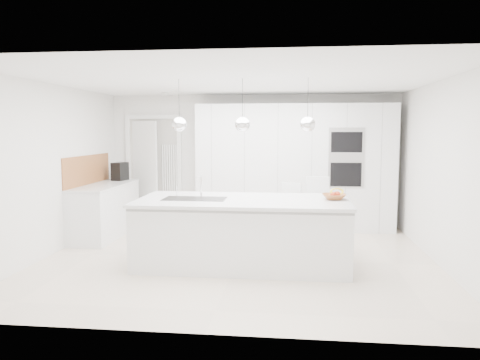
# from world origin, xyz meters

# --- Properties ---
(floor) EXTENTS (5.50, 5.50, 0.00)m
(floor) POSITION_xyz_m (0.00, 0.00, 0.00)
(floor) COLOR beige
(floor) RESTS_ON ground
(wall_back) EXTENTS (5.50, 0.00, 5.50)m
(wall_back) POSITION_xyz_m (0.00, 2.50, 1.25)
(wall_back) COLOR white
(wall_back) RESTS_ON ground
(wall_left) EXTENTS (0.00, 5.00, 5.00)m
(wall_left) POSITION_xyz_m (-2.75, 0.00, 1.25)
(wall_left) COLOR white
(wall_left) RESTS_ON ground
(ceiling) EXTENTS (5.50, 5.50, 0.00)m
(ceiling) POSITION_xyz_m (0.00, 0.00, 2.50)
(ceiling) COLOR white
(ceiling) RESTS_ON wall_back
(tall_cabinets) EXTENTS (3.60, 0.60, 2.30)m
(tall_cabinets) POSITION_xyz_m (0.80, 2.20, 1.15)
(tall_cabinets) COLOR white
(tall_cabinets) RESTS_ON floor
(oven_stack) EXTENTS (0.62, 0.04, 1.05)m
(oven_stack) POSITION_xyz_m (1.70, 1.89, 1.35)
(oven_stack) COLOR #A5A5A8
(oven_stack) RESTS_ON tall_cabinets
(doorway_frame) EXTENTS (1.11, 0.08, 2.13)m
(doorway_frame) POSITION_xyz_m (-1.95, 2.47, 1.02)
(doorway_frame) COLOR white
(doorway_frame) RESTS_ON floor
(hallway_door) EXTENTS (0.76, 0.38, 2.00)m
(hallway_door) POSITION_xyz_m (-2.20, 2.42, 1.00)
(hallway_door) COLOR white
(hallway_door) RESTS_ON floor
(radiator) EXTENTS (0.32, 0.04, 1.40)m
(radiator) POSITION_xyz_m (-1.63, 2.46, 0.85)
(radiator) COLOR white
(radiator) RESTS_ON floor
(left_base_cabinets) EXTENTS (0.60, 1.80, 0.86)m
(left_base_cabinets) POSITION_xyz_m (-2.45, 1.20, 0.43)
(left_base_cabinets) COLOR white
(left_base_cabinets) RESTS_ON floor
(left_worktop) EXTENTS (0.62, 1.82, 0.04)m
(left_worktop) POSITION_xyz_m (-2.45, 1.20, 0.88)
(left_worktop) COLOR silver
(left_worktop) RESTS_ON left_base_cabinets
(oak_backsplash) EXTENTS (0.02, 1.80, 0.50)m
(oak_backsplash) POSITION_xyz_m (-2.74, 1.20, 1.15)
(oak_backsplash) COLOR #A96534
(oak_backsplash) RESTS_ON wall_left
(island_base) EXTENTS (2.80, 1.20, 0.86)m
(island_base) POSITION_xyz_m (0.10, -0.30, 0.43)
(island_base) COLOR white
(island_base) RESTS_ON floor
(island_worktop) EXTENTS (2.84, 1.40, 0.04)m
(island_worktop) POSITION_xyz_m (0.10, -0.25, 0.88)
(island_worktop) COLOR silver
(island_worktop) RESTS_ON island_base
(island_sink) EXTENTS (0.84, 0.44, 0.18)m
(island_sink) POSITION_xyz_m (-0.55, -0.30, 0.82)
(island_sink) COLOR #3F3F42
(island_sink) RESTS_ON island_worktop
(island_tap) EXTENTS (0.02, 0.02, 0.30)m
(island_tap) POSITION_xyz_m (-0.50, -0.10, 1.05)
(island_tap) COLOR white
(island_tap) RESTS_ON island_worktop
(pendant_left) EXTENTS (0.20, 0.20, 0.20)m
(pendant_left) POSITION_xyz_m (-0.75, -0.30, 1.90)
(pendant_left) COLOR white
(pendant_left) RESTS_ON ceiling
(pendant_mid) EXTENTS (0.20, 0.20, 0.20)m
(pendant_mid) POSITION_xyz_m (0.10, -0.30, 1.90)
(pendant_mid) COLOR white
(pendant_mid) RESTS_ON ceiling
(pendant_right) EXTENTS (0.20, 0.20, 0.20)m
(pendant_right) POSITION_xyz_m (0.95, -0.30, 1.90)
(pendant_right) COLOR white
(pendant_right) RESTS_ON ceiling
(fruit_bowl) EXTENTS (0.34, 0.34, 0.08)m
(fruit_bowl) POSITION_xyz_m (1.32, -0.16, 0.94)
(fruit_bowl) COLOR #A96534
(fruit_bowl) RESTS_ON island_worktop
(espresso_machine) EXTENTS (0.26, 0.34, 0.33)m
(espresso_machine) POSITION_xyz_m (-2.43, 1.90, 1.07)
(espresso_machine) COLOR black
(espresso_machine) RESTS_ON left_worktop
(bar_stool_left) EXTENTS (0.48, 0.55, 1.00)m
(bar_stool_left) POSITION_xyz_m (0.75, 0.70, 0.50)
(bar_stool_left) COLOR white
(bar_stool_left) RESTS_ON floor
(bar_stool_right) EXTENTS (0.39, 0.53, 1.11)m
(bar_stool_right) POSITION_xyz_m (1.15, 0.64, 0.55)
(bar_stool_right) COLOR white
(bar_stool_right) RESTS_ON floor
(apple_a) EXTENTS (0.09, 0.09, 0.09)m
(apple_a) POSITION_xyz_m (1.36, -0.19, 0.97)
(apple_a) COLOR #B33217
(apple_a) RESTS_ON fruit_bowl
(apple_b) EXTENTS (0.08, 0.08, 0.08)m
(apple_b) POSITION_xyz_m (1.31, -0.22, 0.97)
(apple_b) COLOR #B33217
(apple_b) RESTS_ON fruit_bowl
(apple_c) EXTENTS (0.08, 0.08, 0.08)m
(apple_c) POSITION_xyz_m (1.34, -0.20, 0.97)
(apple_c) COLOR #B33217
(apple_c) RESTS_ON fruit_bowl
(banana_bunch) EXTENTS (0.22, 0.16, 0.20)m
(banana_bunch) POSITION_xyz_m (1.35, -0.19, 1.01)
(banana_bunch) COLOR yellow
(banana_bunch) RESTS_ON fruit_bowl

